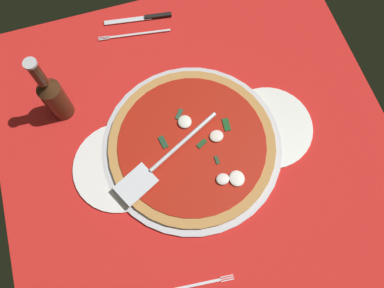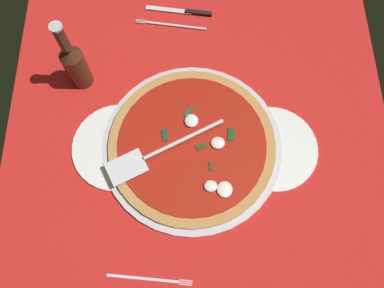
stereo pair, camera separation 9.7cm
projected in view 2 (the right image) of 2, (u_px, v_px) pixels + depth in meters
ground_plane at (198, 150)px, 98.94cm from camera, size 98.72×98.72×0.80cm
checker_pattern at (198, 150)px, 98.51cm from camera, size 98.72×98.72×0.10cm
pizza_pan at (192, 146)px, 98.21cm from camera, size 45.37×45.37×1.11cm
dinner_plate_left at (273, 148)px, 98.08cm from camera, size 22.67×22.67×1.00cm
dinner_plate_right at (118, 147)px, 98.21cm from camera, size 23.26×23.26×1.00cm
pizza at (192, 145)px, 97.05cm from camera, size 41.99×41.99×2.38cm
pizza_server at (159, 152)px, 94.23cm from camera, size 29.27×17.17×1.00cm
place_setting_near at (178, 19)px, 112.11cm from camera, size 22.15×13.90×1.40cm
beer_bottle at (74, 63)px, 97.09cm from camera, size 5.73×5.73×23.48cm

